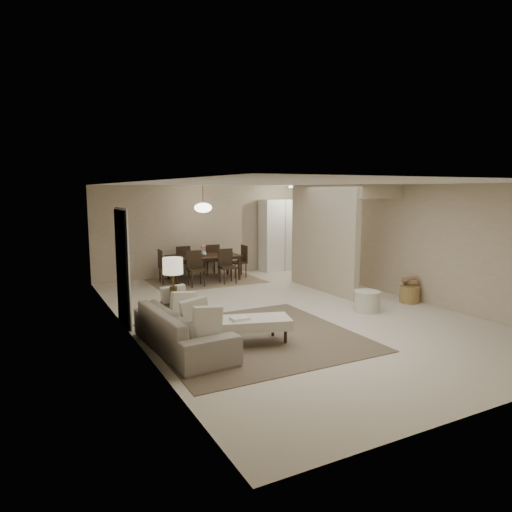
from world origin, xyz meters
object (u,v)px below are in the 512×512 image
round_pouf (367,301)px  pantry_cabinet (280,235)px  ottoman_bench (251,323)px  dining_table (204,268)px  sofa (183,329)px  wicker_basket (409,294)px  side_table (174,321)px

round_pouf → pantry_cabinet: bearing=79.7°
ottoman_bench → pantry_cabinet: bearing=72.4°
dining_table → pantry_cabinet: bearing=12.5°
sofa → wicker_basket: 5.23m
pantry_cabinet → ottoman_bench: 6.78m
pantry_cabinet → side_table: (-4.75, -4.68, -0.77)m
side_table → sofa: bearing=-94.8°
pantry_cabinet → sofa: (-4.80, -5.27, -0.73)m
round_pouf → dining_table: size_ratio=0.27×
pantry_cabinet → round_pouf: size_ratio=4.06×
round_pouf → ottoman_bench: bearing=-166.4°
ottoman_bench → dining_table: bearing=93.6°
pantry_cabinet → sofa: bearing=-132.3°
pantry_cabinet → round_pouf: (-0.88, -4.87, -0.85)m
pantry_cabinet → round_pouf: bearing=-100.3°
side_table → dining_table: 4.74m
pantry_cabinet → side_table: size_ratio=3.80×
pantry_cabinet → wicker_basket: bearing=-85.2°
ottoman_bench → side_table: 1.30m
sofa → pantry_cabinet: bearing=-46.0°
sofa → round_pouf: 3.94m
sofa → round_pouf: sofa is taller
side_table → pantry_cabinet: bearing=44.6°
pantry_cabinet → wicker_basket: pantry_cabinet is taller
pantry_cabinet → dining_table: pantry_cabinet is taller
ottoman_bench → side_table: size_ratio=2.35×
sofa → wicker_basket: bearing=-87.8°
side_table → round_pouf: 3.87m
round_pouf → dining_table: (-1.72, 4.42, 0.13)m
dining_table → ottoman_bench: bearing=-100.5°
dining_table → side_table: bearing=-114.2°
ottoman_bench → dining_table: dining_table is taller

